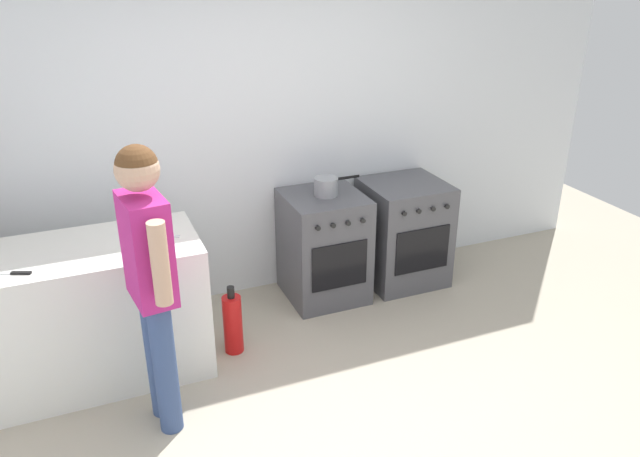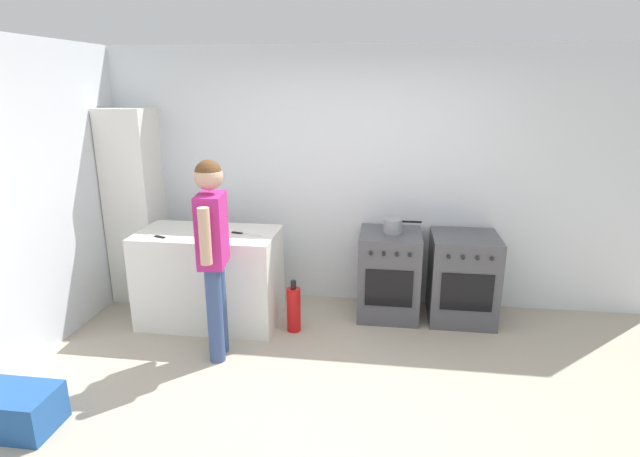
{
  "view_description": "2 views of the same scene",
  "coord_description": "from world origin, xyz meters",
  "px_view_note": "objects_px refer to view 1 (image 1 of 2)",
  "views": [
    {
      "loc": [
        -1.34,
        -2.45,
        2.53
      ],
      "look_at": [
        -0.06,
        0.67,
        1.02
      ],
      "focal_mm": 35.0,
      "sensor_mm": 36.0,
      "label": 1
    },
    {
      "loc": [
        0.3,
        -3.06,
        2.24
      ],
      "look_at": [
        -0.26,
        0.98,
        1.04
      ],
      "focal_mm": 28.0,
      "sensor_mm": 36.0,
      "label": 2
    }
  ],
  "objects_px": {
    "oven_left": "(324,246)",
    "person": "(149,268)",
    "knife_chef": "(152,238)",
    "fire_extinguisher": "(233,323)",
    "oven_right": "(403,232)",
    "knife_paring": "(15,273)",
    "pot": "(326,187)"
  },
  "relations": [
    {
      "from": "knife_chef",
      "to": "pot",
      "type": "bearing_deg",
      "value": 16.49
    },
    {
      "from": "knife_chef",
      "to": "person",
      "type": "height_order",
      "value": "person"
    },
    {
      "from": "oven_left",
      "to": "person",
      "type": "bearing_deg",
      "value": -144.68
    },
    {
      "from": "knife_chef",
      "to": "fire_extinguisher",
      "type": "relative_size",
      "value": 0.62
    },
    {
      "from": "knife_paring",
      "to": "knife_chef",
      "type": "bearing_deg",
      "value": 13.52
    },
    {
      "from": "pot",
      "to": "knife_paring",
      "type": "bearing_deg",
      "value": -164.58
    },
    {
      "from": "pot",
      "to": "knife_paring",
      "type": "distance_m",
      "value": 2.19
    },
    {
      "from": "oven_left",
      "to": "pot",
      "type": "height_order",
      "value": "pot"
    },
    {
      "from": "person",
      "to": "fire_extinguisher",
      "type": "xyz_separation_m",
      "value": [
        0.55,
        0.53,
        -0.79
      ]
    },
    {
      "from": "oven_right",
      "to": "person",
      "type": "xyz_separation_m",
      "value": [
        -2.12,
        -1.0,
        0.58
      ]
    },
    {
      "from": "oven_left",
      "to": "person",
      "type": "distance_m",
      "value": 1.83
    },
    {
      "from": "oven_right",
      "to": "person",
      "type": "distance_m",
      "value": 2.42
    },
    {
      "from": "oven_left",
      "to": "knife_chef",
      "type": "relative_size",
      "value": 2.76
    },
    {
      "from": "oven_left",
      "to": "person",
      "type": "height_order",
      "value": "person"
    },
    {
      "from": "knife_paring",
      "to": "fire_extinguisher",
      "type": "relative_size",
      "value": 0.41
    },
    {
      "from": "knife_paring",
      "to": "person",
      "type": "height_order",
      "value": "person"
    },
    {
      "from": "oven_left",
      "to": "fire_extinguisher",
      "type": "distance_m",
      "value": 1.01
    },
    {
      "from": "knife_paring",
      "to": "person",
      "type": "xyz_separation_m",
      "value": [
        0.67,
        -0.42,
        0.1
      ]
    },
    {
      "from": "oven_left",
      "to": "oven_right",
      "type": "distance_m",
      "value": 0.71
    },
    {
      "from": "knife_chef",
      "to": "person",
      "type": "distance_m",
      "value": 0.62
    },
    {
      "from": "oven_right",
      "to": "person",
      "type": "relative_size",
      "value": 0.51
    },
    {
      "from": "oven_right",
      "to": "person",
      "type": "height_order",
      "value": "person"
    },
    {
      "from": "oven_left",
      "to": "knife_paring",
      "type": "relative_size",
      "value": 4.17
    },
    {
      "from": "knife_paring",
      "to": "fire_extinguisher",
      "type": "height_order",
      "value": "knife_paring"
    },
    {
      "from": "knife_paring",
      "to": "person",
      "type": "bearing_deg",
      "value": -31.88
    },
    {
      "from": "knife_chef",
      "to": "person",
      "type": "relative_size",
      "value": 0.18
    },
    {
      "from": "oven_right",
      "to": "knife_chef",
      "type": "height_order",
      "value": "knife_chef"
    },
    {
      "from": "pot",
      "to": "knife_paring",
      "type": "xyz_separation_m",
      "value": [
        -2.11,
        -0.58,
        -0.02
      ]
    },
    {
      "from": "knife_chef",
      "to": "fire_extinguisher",
      "type": "xyz_separation_m",
      "value": [
        0.45,
        -0.08,
        -0.69
      ]
    },
    {
      "from": "knife_chef",
      "to": "person",
      "type": "xyz_separation_m",
      "value": [
        -0.09,
        -0.6,
        0.1
      ]
    },
    {
      "from": "pot",
      "to": "fire_extinguisher",
      "type": "height_order",
      "value": "pot"
    },
    {
      "from": "oven_left",
      "to": "pot",
      "type": "relative_size",
      "value": 2.37
    }
  ]
}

